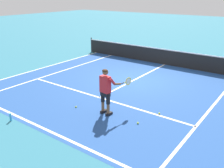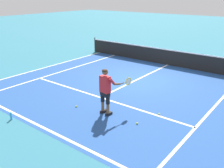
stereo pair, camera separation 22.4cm
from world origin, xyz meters
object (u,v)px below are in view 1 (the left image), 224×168
(tennis_player, at_px, (106,89))
(tennis_ball_mid_court, at_px, (159,113))
(tennis_ball_by_baseline, at_px, (76,107))
(tennis_ball_near_feet, at_px, (138,123))
(water_bottle, at_px, (11,117))

(tennis_player, height_order, tennis_ball_mid_court, tennis_player)
(tennis_player, bearing_deg, tennis_ball_mid_court, 35.09)
(tennis_ball_mid_court, bearing_deg, tennis_ball_by_baseline, -153.86)
(tennis_ball_near_feet, xyz_separation_m, water_bottle, (-3.67, -2.41, 0.10))
(tennis_ball_by_baseline, height_order, tennis_ball_mid_court, same)
(tennis_ball_by_baseline, distance_m, tennis_ball_mid_court, 3.17)
(tennis_ball_mid_court, height_order, water_bottle, water_bottle)
(tennis_ball_near_feet, distance_m, water_bottle, 4.39)
(tennis_ball_by_baseline, relative_size, water_bottle, 0.24)
(tennis_player, xyz_separation_m, tennis_ball_mid_court, (1.59, 1.11, -0.96))
(tennis_player, bearing_deg, tennis_ball_near_feet, 1.50)
(tennis_ball_near_feet, xyz_separation_m, tennis_ball_by_baseline, (-2.58, -0.32, 0.00))
(tennis_player, xyz_separation_m, water_bottle, (-2.34, -2.38, -0.85))
(tennis_ball_mid_court, bearing_deg, tennis_player, -144.91)
(water_bottle, bearing_deg, tennis_ball_mid_court, 41.66)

